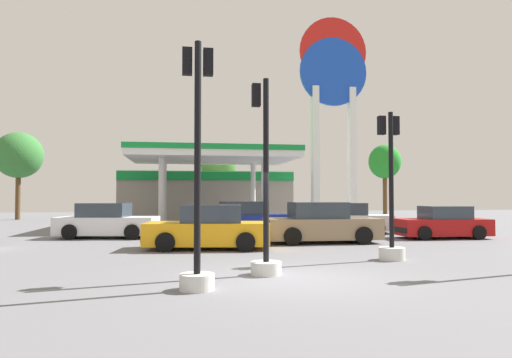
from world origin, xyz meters
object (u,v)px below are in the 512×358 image
(car_0, at_px, (321,224))
(traffic_signal_2, at_px, (197,201))
(car_5, at_px, (349,219))
(traffic_signal_3, at_px, (265,219))
(car_6, at_px, (246,219))
(tree_2, at_px, (385,162))
(car_3, at_px, (208,229))
(traffic_signal_0, at_px, (391,214))
(car_1, at_px, (442,224))
(tree_0, at_px, (19,156))
(station_pole_sign, at_px, (333,92))
(tree_1, at_px, (219,166))
(car_2, at_px, (107,222))

(car_0, distance_m, traffic_signal_2, 10.31)
(car_5, distance_m, traffic_signal_3, 13.41)
(car_6, bearing_deg, tree_2, 48.40)
(car_3, xyz_separation_m, car_6, (2.28, 6.43, 0.02))
(traffic_signal_0, relative_size, traffic_signal_2, 0.87)
(traffic_signal_0, distance_m, traffic_signal_3, 4.67)
(car_1, xyz_separation_m, car_6, (-8.39, 3.97, 0.08))
(car_1, height_order, tree_0, tree_0)
(tree_2, bearing_deg, car_3, -126.66)
(car_5, height_order, tree_2, tree_2)
(traffic_signal_2, height_order, traffic_signal_3, traffic_signal_2)
(car_1, xyz_separation_m, car_5, (-3.12, 3.54, 0.04))
(station_pole_sign, distance_m, car_0, 12.56)
(station_pole_sign, xyz_separation_m, tree_1, (-6.18, 12.19, -3.95))
(station_pole_sign, xyz_separation_m, traffic_signal_2, (-9.04, -18.00, -6.57))
(car_3, distance_m, traffic_signal_0, 6.49)
(car_1, distance_m, car_2, 15.21)
(car_2, distance_m, car_3, 6.69)
(car_0, xyz_separation_m, traffic_signal_2, (-5.35, -8.75, 1.08))
(station_pole_sign, xyz_separation_m, car_5, (-0.83, -4.75, -7.70))
(car_3, distance_m, tree_2, 30.12)
(car_1, height_order, traffic_signal_0, traffic_signal_0)
(car_1, relative_size, tree_0, 0.59)
(tree_2, bearing_deg, station_pole_sign, -125.58)
(car_0, distance_m, car_5, 5.34)
(car_6, bearing_deg, station_pole_sign, 35.28)
(car_0, height_order, tree_0, tree_0)
(station_pole_sign, distance_m, car_2, 15.86)
(station_pole_sign, height_order, car_0, station_pole_sign)
(car_2, xyz_separation_m, car_6, (6.58, 1.31, 0.02))
(car_5, bearing_deg, station_pole_sign, 80.10)
(traffic_signal_0, bearing_deg, traffic_signal_2, -149.33)
(traffic_signal_3, distance_m, tree_2, 34.23)
(car_3, distance_m, car_6, 6.82)
(car_5, relative_size, car_6, 0.97)
(car_2, relative_size, traffic_signal_2, 0.91)
(car_3, bearing_deg, traffic_signal_2, -95.18)
(traffic_signal_0, height_order, tree_1, tree_1)
(car_5, xyz_separation_m, tree_2, (10.24, 17.91, 4.31))
(car_2, relative_size, tree_1, 0.77)
(car_0, distance_m, tree_1, 21.90)
(car_0, bearing_deg, station_pole_sign, 68.26)
(station_pole_sign, height_order, traffic_signal_2, station_pole_sign)
(traffic_signal_0, height_order, traffic_signal_2, traffic_signal_2)
(car_3, xyz_separation_m, tree_2, (17.80, 23.91, 4.28))
(car_1, relative_size, traffic_signal_2, 0.80)
(tree_0, bearing_deg, car_5, -37.74)
(traffic_signal_0, bearing_deg, tree_1, 96.57)
(tree_2, bearing_deg, tree_0, -177.40)
(traffic_signal_3, height_order, tree_1, tree_1)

